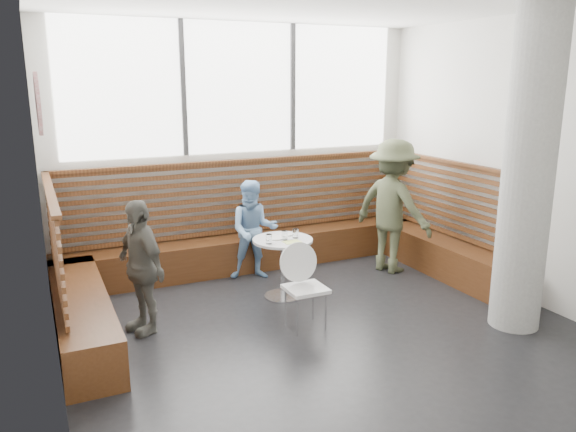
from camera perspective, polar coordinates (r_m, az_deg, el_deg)
name	(u,v)px	position (r m, az deg, el deg)	size (l,w,h in m)	color
room	(333,177)	(5.29, 4.56, 4.01)	(5.00, 5.00, 3.20)	silver
booth	(262,248)	(7.12, -2.63, -3.29)	(5.00, 2.50, 1.44)	#412310
concrete_column	(528,173)	(5.98, 23.22, 4.06)	(0.50, 0.50, 3.20)	gray
wall_art	(38,104)	(4.94, -24.05, 10.36)	(0.50, 0.50, 0.03)	white
cafe_table	(283,256)	(6.48, -0.54, -4.05)	(0.69, 0.69, 0.71)	silver
cafe_chair	(303,279)	(5.76, 1.51, -6.43)	(0.41, 0.40, 0.86)	white
adult_man	(393,206)	(7.45, 10.60, 0.98)	(1.13, 0.65, 1.75)	#494F35
child_back	(254,230)	(7.10, -3.51, -1.44)	(0.62, 0.48, 1.27)	#7FACDD
child_left	(141,267)	(5.77, -14.76, -5.00)	(0.80, 0.33, 1.36)	#57564F
plate_near	(275,238)	(6.45, -1.32, -2.22)	(0.21, 0.21, 0.01)	white
plate_far	(285,234)	(6.59, -0.28, -1.86)	(0.18, 0.18, 0.01)	white
glass_left	(269,239)	(6.23, -1.94, -2.34)	(0.07, 0.07, 0.11)	white
glass_mid	(285,235)	(6.37, -0.34, -1.98)	(0.07, 0.07, 0.11)	white
glass_right	(296,233)	(6.46, 0.77, -1.76)	(0.07, 0.07, 0.11)	white
menu_card	(292,242)	(6.30, 0.39, -2.64)	(0.19, 0.14, 0.00)	#A5C64C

